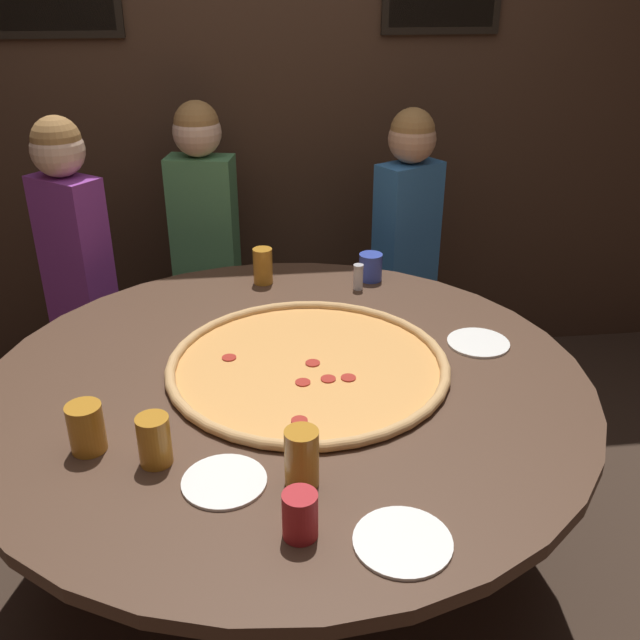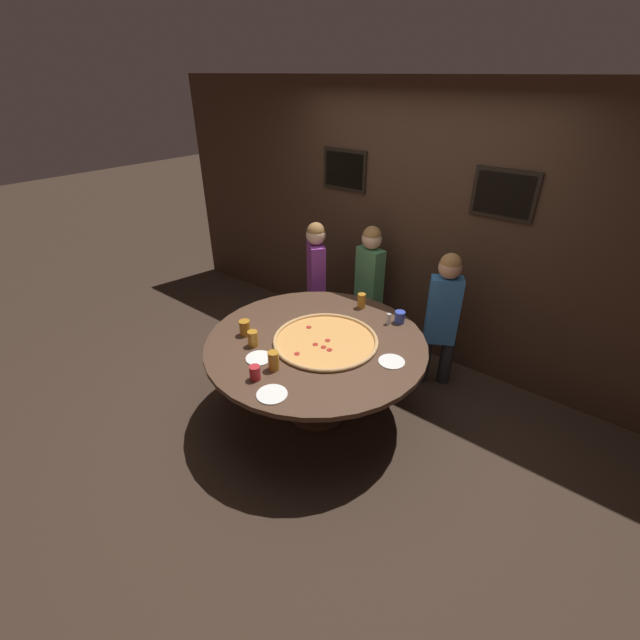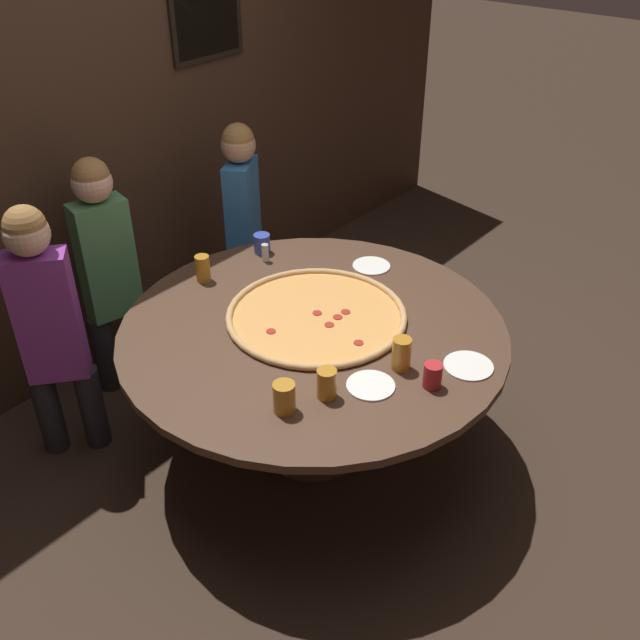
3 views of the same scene
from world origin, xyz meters
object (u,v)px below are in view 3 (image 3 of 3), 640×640
dining_table (313,346)px  drink_cup_near_left (327,384)px  diner_side_left (243,218)px  drink_cup_beside_pizza (203,268)px  white_plate_left_side (468,366)px  white_plate_near_front (371,385)px  white_plate_beside_cup (371,266)px  giant_pizza (316,315)px  diner_far_right (49,322)px  drink_cup_far_left (433,375)px  diner_centre_back (107,264)px  condiment_shaker (265,253)px  drink_cup_front_edge (262,243)px  drink_cup_far_right (401,354)px  drink_cup_near_right (284,397)px

dining_table → drink_cup_near_left: size_ratio=13.86×
diner_side_left → drink_cup_beside_pizza: bearing=-0.7°
drink_cup_near_left → diner_side_left: 1.70m
white_plate_left_side → white_plate_near_front: 0.44m
white_plate_beside_cup → white_plate_left_side: size_ratio=0.94×
giant_pizza → diner_far_right: bearing=132.7°
drink_cup_near_left → diner_far_right: diner_far_right is taller
white_plate_beside_cup → drink_cup_far_left: bearing=-129.7°
drink_cup_beside_pizza → diner_centre_back: diner_centre_back is taller
white_plate_near_front → condiment_shaker: size_ratio=2.07×
diner_side_left → giant_pizza: bearing=32.3°
drink_cup_front_edge → diner_centre_back: size_ratio=0.08×
drink_cup_beside_pizza → giant_pizza: bearing=-81.3°
drink_cup_far_right → white_plate_near_front: 0.19m
condiment_shaker → drink_cup_far_right: bearing=-106.4°
giant_pizza → diner_side_left: diner_side_left is taller
white_plate_beside_cup → diner_side_left: size_ratio=0.15×
drink_cup_near_right → drink_cup_near_left: bearing=-23.0°
drink_cup_far_left → diner_centre_back: diner_centre_back is taller
condiment_shaker → diner_centre_back: diner_centre_back is taller
drink_cup_far_right → diner_centre_back: size_ratio=0.11×
diner_centre_back → diner_side_left: bearing=-176.2°
giant_pizza → drink_cup_far_left: bearing=-97.4°
drink_cup_far_left → diner_centre_back: 1.85m
drink_cup_near_right → diner_centre_back: 1.50m
drink_cup_beside_pizza → diner_centre_back: bearing=115.3°
dining_table → drink_cup_far_left: bearing=-91.8°
diner_centre_back → diner_far_right: bearing=38.3°
giant_pizza → drink_cup_near_right: (-0.58, -0.33, 0.05)m
dining_table → drink_cup_near_left: drink_cup_near_left is taller
white_plate_near_front → drink_cup_far_right: bearing=-7.3°
white_plate_beside_cup → drink_cup_near_left: bearing=-153.2°
dining_table → drink_cup_front_edge: drink_cup_front_edge is taller
drink_cup_beside_pizza → white_plate_beside_cup: 0.87m
white_plate_near_front → diner_side_left: 1.70m
drink_cup_far_right → drink_cup_near_left: drink_cup_far_right is taller
drink_cup_far_right → white_plate_near_front: drink_cup_far_right is taller
giant_pizza → drink_cup_beside_pizza: drink_cup_beside_pizza is taller
diner_side_left → drink_cup_front_edge: bearing=28.8°
dining_table → diner_centre_back: (-0.26, 1.18, 0.13)m
white_plate_beside_cup → giant_pizza: bearing=-170.8°
drink_cup_beside_pizza → diner_far_right: 0.77m
drink_cup_near_right → giant_pizza: bearing=29.3°
giant_pizza → condiment_shaker: size_ratio=8.72×
drink_cup_near_right → white_plate_beside_cup: bearing=20.1°
drink_cup_far_right → white_plate_beside_cup: (0.63, 0.61, -0.07)m
drink_cup_far_right → drink_cup_beside_pizza: bearing=91.4°
drink_cup_front_edge → white_plate_near_front: (-0.56, -1.14, -0.05)m
dining_table → giant_pizza: bearing=28.0°
white_plate_left_side → condiment_shaker: size_ratio=2.17×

